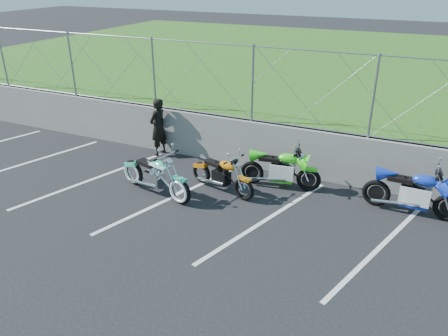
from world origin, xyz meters
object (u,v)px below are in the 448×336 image
at_px(person_standing, 158,127).
at_px(sportbike_green, 281,170).
at_px(cruiser_turquoise, 156,177).
at_px(sportbike_blue, 414,194).
at_px(naked_orange, 223,176).

bearing_deg(person_standing, sportbike_green, 88.78).
bearing_deg(cruiser_turquoise, sportbike_blue, 29.79).
bearing_deg(sportbike_green, cruiser_turquoise, -155.70).
bearing_deg(naked_orange, cruiser_turquoise, -133.86).
relative_size(cruiser_turquoise, naked_orange, 1.18).
bearing_deg(sportbike_blue, sportbike_green, -177.69).
relative_size(cruiser_turquoise, sportbike_green, 1.10).
height_order(cruiser_turquoise, sportbike_green, cruiser_turquoise).
xyz_separation_m(naked_orange, person_standing, (-2.69, 1.36, 0.43)).
height_order(sportbike_green, person_standing, person_standing).
bearing_deg(cruiser_turquoise, person_standing, 134.93).
distance_m(sportbike_green, sportbike_blue, 3.06).
relative_size(naked_orange, sportbike_green, 0.94).
distance_m(cruiser_turquoise, person_standing, 2.54).
xyz_separation_m(sportbike_green, person_standing, (-3.91, 0.54, 0.39)).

